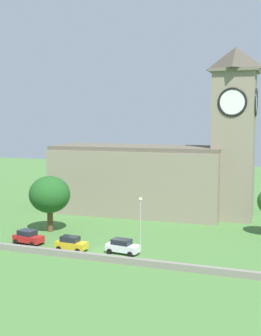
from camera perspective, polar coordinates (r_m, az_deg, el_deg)
ground_plane at (r=74.17m, az=2.03°, el=-7.22°), size 200.00×200.00×0.00m
church at (r=82.91m, az=3.47°, el=-0.16°), size 36.40×13.52×28.84m
quay_barrier at (r=57.23m, az=-4.05°, el=-10.90°), size 54.42×0.70×0.80m
car_red at (r=65.63m, az=-12.46°, el=-8.28°), size 4.41×2.73×1.92m
car_yellow at (r=61.43m, az=-7.31°, el=-9.19°), size 4.16×2.22×1.91m
car_white at (r=59.77m, az=-0.98°, el=-9.60°), size 4.45×2.50×1.86m
streetlamp_west_mid at (r=58.54m, az=1.23°, el=-6.00°), size 0.44×0.44×7.29m
tree_riverside_west at (r=71.10m, az=-9.90°, el=-3.25°), size 6.19×6.19×8.49m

